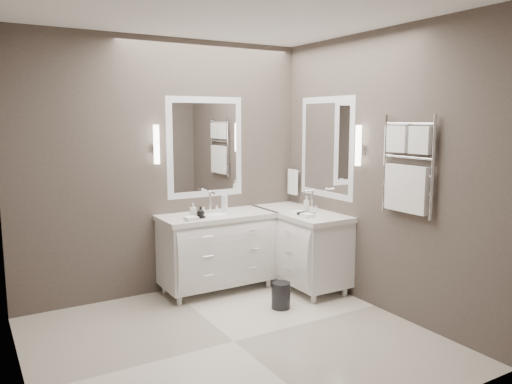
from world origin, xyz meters
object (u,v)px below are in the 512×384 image
vanity_right (300,243)px  towel_ladder (407,172)px  waste_bin (281,295)px  vanity_back (217,247)px

vanity_right → towel_ladder: size_ratio=1.38×
towel_ladder → waste_bin: (-0.80, 0.82, -1.26)m
vanity_back → towel_ladder: (1.10, -1.63, 0.91)m
vanity_back → towel_ladder: towel_ladder is taller
vanity_back → vanity_right: bearing=-20.4°
vanity_right → towel_ladder: bearing=-80.2°
vanity_right → waste_bin: vanity_right is taller
vanity_right → vanity_back: bearing=159.6°
towel_ladder → waste_bin: 1.70m
vanity_right → towel_ladder: 1.60m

